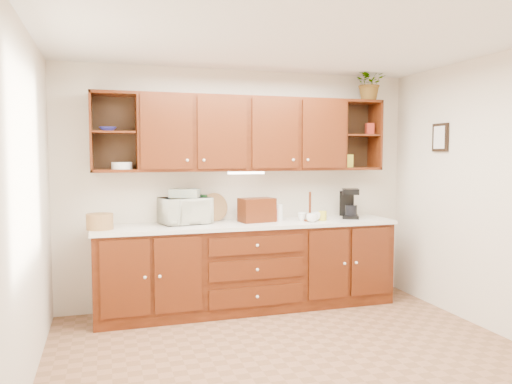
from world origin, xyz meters
TOP-DOWN VIEW (x-y plane):
  - floor at (0.00, 0.00)m, footprint 4.00×4.00m
  - ceiling at (0.00, 0.00)m, footprint 4.00×4.00m
  - back_wall at (0.00, 1.75)m, footprint 4.00×0.00m
  - left_wall at (-2.00, 0.00)m, footprint 0.00×3.50m
  - right_wall at (2.00, 0.00)m, footprint 0.00×3.50m
  - base_cabinets at (0.00, 1.45)m, footprint 3.20×0.60m
  - countertop at (0.00, 1.44)m, footprint 3.24×0.64m
  - upper_cabinets at (0.01, 1.59)m, footprint 3.20×0.33m
  - undercabinet_light at (0.00, 1.53)m, footprint 0.40×0.05m
  - framed_picture at (1.98, 0.90)m, footprint 0.03×0.24m
  - wicker_basket at (-1.52, 1.40)m, footprint 0.30×0.30m
  - microwave at (-0.66, 1.56)m, footprint 0.57×0.45m
  - towel_stack at (-0.66, 1.56)m, footprint 0.36×0.31m
  - wine_bottle at (-0.46, 1.56)m, footprint 0.08×0.08m
  - woven_tray at (-0.32, 1.69)m, footprint 0.32×0.16m
  - bread_box at (0.10, 1.48)m, footprint 0.40×0.28m
  - mug_tree at (0.68, 1.37)m, footprint 0.30×0.29m
  - canister_red at (0.28, 1.50)m, footprint 0.15×0.15m
  - canister_white at (0.37, 1.50)m, footprint 0.10×0.10m
  - canister_yellow at (0.83, 1.38)m, footprint 0.10×0.10m
  - coffee_maker at (1.22, 1.48)m, footprint 0.26×0.29m
  - bowl_stack at (-1.43, 1.57)m, footprint 0.19×0.19m
  - plate_stack at (-1.30, 1.56)m, footprint 0.21×0.21m
  - pantry_box_yellow at (1.25, 1.57)m, footprint 0.09×0.07m
  - pantry_box_red at (1.50, 1.55)m, footprint 0.10×0.09m
  - potted_plant at (1.49, 1.55)m, footprint 0.38×0.34m

SIDE VIEW (x-z plane):
  - floor at x=0.00m, z-range 0.00..0.00m
  - base_cabinets at x=0.00m, z-range 0.00..0.90m
  - countertop at x=0.00m, z-range 0.90..0.94m
  - woven_tray at x=-0.32m, z-range 0.79..1.10m
  - mug_tree at x=0.68m, z-range 0.83..1.15m
  - canister_yellow at x=0.83m, z-range 0.94..1.04m
  - canister_red at x=0.28m, z-range 0.94..1.07m
  - wicker_basket at x=-1.52m, z-range 0.94..1.09m
  - canister_white at x=0.37m, z-range 0.94..1.12m
  - bread_box at x=0.10m, z-range 0.94..1.20m
  - microwave at x=-0.66m, z-range 0.94..1.22m
  - wine_bottle at x=-0.46m, z-range 0.94..1.24m
  - coffee_maker at x=1.22m, z-range 0.93..1.27m
  - towel_stack at x=-0.66m, z-range 1.22..1.31m
  - back_wall at x=0.00m, z-range -0.70..3.30m
  - left_wall at x=-2.00m, z-range -0.45..3.05m
  - right_wall at x=2.00m, z-range -0.45..3.05m
  - undercabinet_light at x=0.00m, z-range 1.46..1.48m
  - plate_stack at x=-1.30m, z-range 1.52..1.59m
  - pantry_box_yellow at x=1.25m, z-range 1.52..1.67m
  - framed_picture at x=1.98m, z-range 1.70..2.00m
  - upper_cabinets at x=0.01m, z-range 1.49..2.29m
  - bowl_stack at x=-1.43m, z-range 1.90..1.94m
  - pantry_box_red at x=1.50m, z-range 1.90..2.03m
  - potted_plant at x=1.49m, z-range 2.29..2.70m
  - ceiling at x=0.00m, z-range 2.60..2.60m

